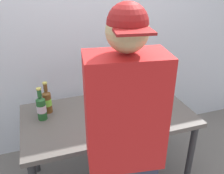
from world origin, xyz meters
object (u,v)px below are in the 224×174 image
(laptop, at_px, (144,100))
(person_figure, at_px, (124,156))
(beer_bottle_dark, at_px, (47,101))
(beer_bottle_amber, at_px, (41,107))

(laptop, distance_m, person_figure, 0.85)
(laptop, xyz_separation_m, beer_bottle_dark, (-0.84, 0.16, 0.06))
(laptop, relative_size, beer_bottle_amber, 1.37)
(beer_bottle_dark, xyz_separation_m, person_figure, (0.37, -0.87, 0.02))
(beer_bottle_amber, height_order, beer_bottle_dark, beer_bottle_amber)
(laptop, bearing_deg, beer_bottle_dark, 169.14)
(beer_bottle_dark, bearing_deg, person_figure, -67.19)
(beer_bottle_dark, bearing_deg, laptop, -10.86)
(laptop, xyz_separation_m, person_figure, (-0.47, -0.71, 0.08))
(beer_bottle_amber, height_order, person_figure, person_figure)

